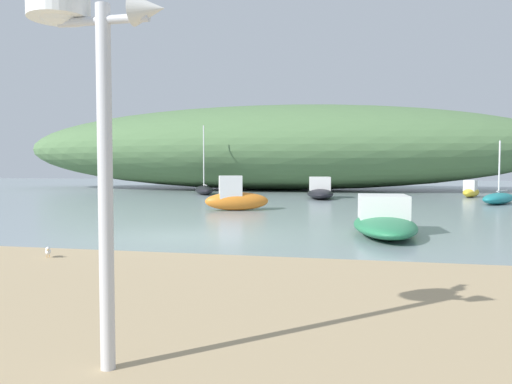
# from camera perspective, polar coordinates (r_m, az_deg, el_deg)

# --- Properties ---
(ground_plane) EXTENTS (120.00, 120.00, 0.00)m
(ground_plane) POSITION_cam_1_polar(r_m,az_deg,el_deg) (13.46, -8.10, -5.07)
(ground_plane) COLOR gray
(distant_hill) EXTENTS (43.82, 13.83, 6.81)m
(distant_hill) POSITION_cam_1_polar(r_m,az_deg,el_deg) (40.99, 2.14, 5.06)
(distant_hill) COLOR #517547
(distant_hill) RESTS_ON ground
(mast_structure) EXTENTS (1.16, 0.50, 3.25)m
(mast_structure) POSITION_cam_1_polar(r_m,az_deg,el_deg) (4.43, -19.87, 15.82)
(mast_structure) COLOR silver
(mast_structure) RESTS_ON beach_sand
(sailboat_outer_mooring) EXTENTS (2.67, 3.45, 3.16)m
(sailboat_outer_mooring) POSITION_cam_1_polar(r_m,az_deg,el_deg) (27.62, 26.00, -0.64)
(sailboat_outer_mooring) COLOR teal
(sailboat_outer_mooring) RESTS_ON ground
(sailboat_mid_channel) EXTENTS (2.63, 3.93, 4.64)m
(sailboat_mid_channel) POSITION_cam_1_polar(r_m,az_deg,el_deg) (33.88, -5.98, 0.27)
(sailboat_mid_channel) COLOR black
(sailboat_mid_channel) RESTS_ON ground
(motorboat_west_reach) EXTENTS (2.06, 4.40, 1.26)m
(motorboat_west_reach) POSITION_cam_1_polar(r_m,az_deg,el_deg) (29.58, 7.33, 0.14)
(motorboat_west_reach) COLOR black
(motorboat_west_reach) RESTS_ON ground
(motorboat_centre_water) EXTENTS (2.84, 1.74, 1.48)m
(motorboat_centre_water) POSITION_cam_1_polar(r_m,az_deg,el_deg) (21.24, -2.40, -0.64)
(motorboat_centre_water) COLOR orange
(motorboat_centre_water) RESTS_ON ground
(motorboat_east_reach) EXTENTS (1.75, 2.73, 1.05)m
(motorboat_east_reach) POSITION_cam_1_polar(r_m,az_deg,el_deg) (33.20, 23.36, 0.13)
(motorboat_east_reach) COLOR gold
(motorboat_east_reach) RESTS_ON ground
(motorboat_far_left) EXTENTS (1.90, 4.46, 1.07)m
(motorboat_far_left) POSITION_cam_1_polar(r_m,az_deg,el_deg) (14.18, 14.43, -3.16)
(motorboat_far_left) COLOR #287A4C
(motorboat_far_left) RESTS_ON ground
(seagull_mid_strand) EXTENTS (0.21, 0.27, 0.21)m
(seagull_mid_strand) POSITION_cam_1_polar(r_m,az_deg,el_deg) (9.92, -22.69, -6.24)
(seagull_mid_strand) COLOR orange
(seagull_mid_strand) RESTS_ON beach_sand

